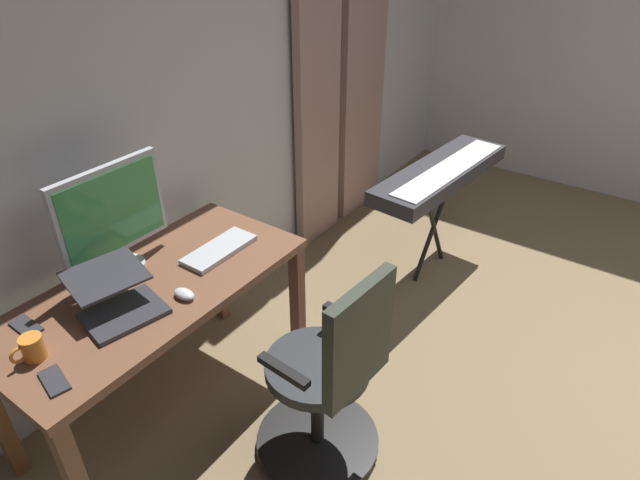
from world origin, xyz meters
name	(u,v)px	position (x,y,z in m)	size (l,w,h in m)	color
back_room_partition	(251,72)	(0.00, -2.61, 1.31)	(5.05, 0.10, 2.62)	silver
curtain_left_panel	(364,61)	(-1.08, -2.50, 1.17)	(0.53, 0.06, 2.34)	tan
curtain_right_panel	(318,79)	(-0.51, -2.50, 1.17)	(0.44, 0.06, 2.34)	tan
desk	(155,304)	(1.24, -2.14, 0.64)	(1.36, 0.65, 0.75)	brown
office_chair	(329,381)	(1.03, -1.36, 0.46)	(0.56, 0.56, 1.01)	black
computer_monitor	(113,214)	(1.21, -2.35, 1.01)	(0.51, 0.18, 0.48)	#B7BCC1
computer_keyboard	(219,250)	(0.88, -2.08, 0.76)	(0.37, 0.15, 0.02)	#B7BCC1
laptop	(117,299)	(1.42, -2.10, 0.80)	(0.36, 0.40, 0.16)	#333338
computer_mouse	(184,294)	(1.22, -1.95, 0.76)	(0.06, 0.10, 0.04)	silver
cell_phone_by_monitor	(54,381)	(1.79, -1.97, 0.75)	(0.07, 0.14, 0.01)	#333338
cell_phone_face_up	(26,326)	(1.70, -2.31, 0.75)	(0.07, 0.14, 0.01)	#333338
mug_tea	(32,348)	(1.77, -2.13, 0.79)	(0.12, 0.08, 0.09)	orange
piano_keyboard	(441,175)	(-0.57, -1.61, 0.71)	(1.17, 0.42, 0.77)	black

